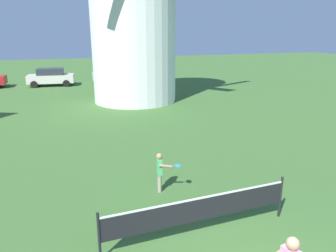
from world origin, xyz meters
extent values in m
cylinder|color=white|center=(2.56, 17.89, 5.59)|extent=(5.55, 5.55, 11.18)
cylinder|color=black|center=(-2.46, 2.44, 0.55)|extent=(0.06, 0.06, 1.10)
cylinder|color=black|center=(2.08, 2.44, 0.55)|extent=(0.06, 0.06, 1.10)
cube|color=black|center=(-0.19, 2.44, 0.68)|extent=(4.50, 0.01, 0.55)
cube|color=white|center=(-0.19, 2.44, 0.97)|extent=(4.50, 0.02, 0.04)
sphere|color=tan|center=(0.24, 0.06, 1.32)|extent=(0.22, 0.22, 0.22)
cylinder|color=#9E937F|center=(-0.29, 4.90, 0.27)|extent=(0.11, 0.11, 0.54)
cylinder|color=#9E937F|center=(-0.32, 4.76, 0.27)|extent=(0.11, 0.11, 0.54)
cube|color=#4CB266|center=(-0.31, 4.83, 0.78)|extent=(0.20, 0.29, 0.48)
sphere|color=tan|center=(-0.31, 4.83, 1.10)|extent=(0.18, 0.18, 0.18)
cylinder|color=tan|center=(-0.27, 5.00, 0.76)|extent=(0.08, 0.08, 0.36)
cylinder|color=tan|center=(-0.18, 4.65, 0.85)|extent=(0.37, 0.16, 0.14)
cylinder|color=#338CCC|center=(-0.05, 4.61, 0.85)|extent=(0.22, 0.08, 0.04)
ellipsoid|color=#338CCC|center=(0.17, 4.56, 0.85)|extent=(0.23, 0.28, 0.03)
cube|color=silver|center=(-2.73, 26.92, 0.65)|extent=(4.11, 2.20, 0.70)
cube|color=#2D333D|center=(-2.73, 26.92, 1.28)|extent=(2.37, 1.77, 0.56)
cylinder|color=black|center=(-1.29, 27.58, 0.30)|extent=(0.62, 0.26, 0.60)
cylinder|color=black|center=(-1.52, 25.90, 0.30)|extent=(0.62, 0.26, 0.60)
cylinder|color=black|center=(-3.93, 27.93, 0.30)|extent=(0.62, 0.26, 0.60)
cylinder|color=black|center=(-4.16, 26.25, 0.30)|extent=(0.62, 0.26, 0.60)
cube|color=silver|center=(2.92, 26.87, 0.65)|extent=(4.07, 2.04, 0.70)
cube|color=#2D333D|center=(2.92, 26.87, 1.28)|extent=(2.33, 1.68, 0.56)
cylinder|color=black|center=(4.33, 27.60, 0.30)|extent=(0.61, 0.23, 0.60)
cylinder|color=black|center=(4.19, 25.91, 0.30)|extent=(0.61, 0.23, 0.60)
cylinder|color=black|center=(1.66, 27.83, 0.30)|extent=(0.61, 0.23, 0.60)
cylinder|color=black|center=(1.52, 26.14, 0.30)|extent=(0.61, 0.23, 0.60)
camera|label=1|loc=(-3.14, -3.21, 4.51)|focal=33.81mm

